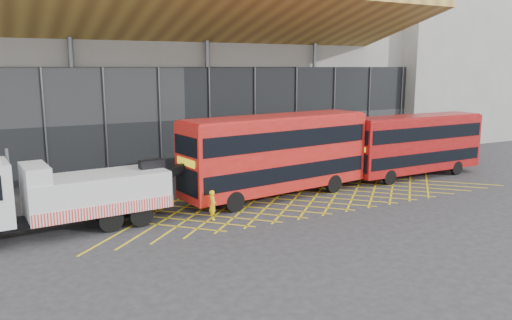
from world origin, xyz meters
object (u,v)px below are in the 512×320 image
bus_towed (277,152)px  bus_second (415,143)px  recovery_truck (56,194)px  worker (213,205)px

bus_towed → bus_second: size_ratio=1.14×
recovery_truck → bus_second: bearing=-1.4°
recovery_truck → bus_second: 24.97m
bus_towed → bus_second: bearing=-5.7°
recovery_truck → bus_second: size_ratio=1.08×
bus_second → recovery_truck: bearing=-178.1°
recovery_truck → bus_second: bus_second is taller
bus_towed → worker: bearing=-162.0°
recovery_truck → bus_towed: 13.02m
recovery_truck → worker: bearing=-15.8°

